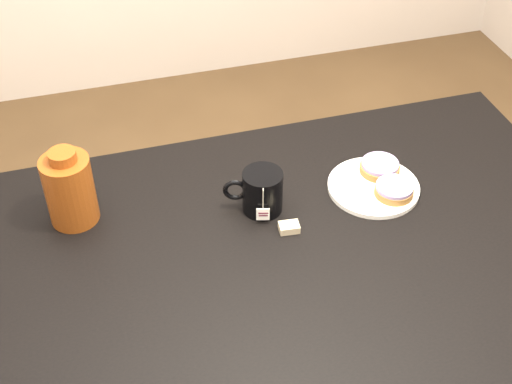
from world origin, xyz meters
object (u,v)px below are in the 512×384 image
plate (373,186)px  bagel_package (70,189)px  table (297,274)px  mug (262,191)px  teabag_pouch (289,227)px  bagel_back (380,167)px  bagel_front (394,190)px

plate → bagel_package: 0.70m
table → mug: mug is taller
teabag_pouch → bagel_package: 0.49m
mug → bagel_package: bagel_package is taller
bagel_back → bagel_front: 0.09m
bagel_front → teabag_pouch: 0.27m
plate → mug: bearing=178.4°
bagel_package → plate: bearing=-7.8°
teabag_pouch → bagel_package: size_ratio=0.24×
plate → teabag_pouch: bearing=-161.4°
bagel_back → bagel_package: (-0.73, 0.05, 0.06)m
bagel_back → mug: 0.31m
bagel_front → table: bearing=-160.4°
table → mug: bearing=105.6°
plate → table: bearing=-149.6°
table → plate: 0.29m
plate → bagel_package: size_ratio=1.16×
bagel_front → plate: bearing=126.4°
teabag_pouch → bagel_package: (-0.45, 0.18, 0.08)m
bagel_front → mug: mug is taller
mug → teabag_pouch: bearing=-50.7°
bagel_front → teabag_pouch: bearing=-172.2°
teabag_pouch → plate: bearing=18.6°
plate → bagel_front: (0.03, -0.04, 0.02)m
bagel_back → mug: bearing=-173.1°
plate → bagel_front: bagel_front is taller
bagel_front → mug: size_ratio=0.75×
table → plate: (0.24, 0.14, 0.09)m
bagel_package → bagel_back: bearing=-3.9°
table → bagel_package: size_ratio=7.43×
plate → bagel_package: bearing=172.2°
plate → bagel_front: 0.06m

